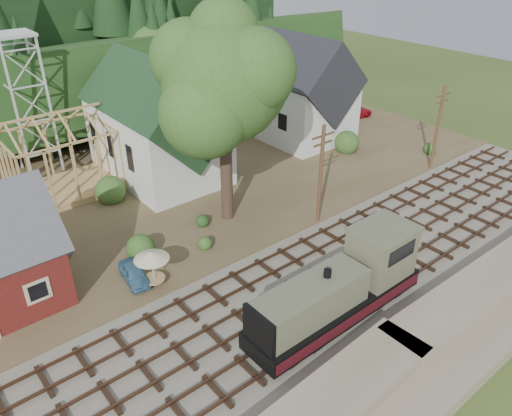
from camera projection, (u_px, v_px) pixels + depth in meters
ground at (298, 294)px, 31.05m from camera, size 140.00×140.00×0.00m
embankment at (414, 377)px, 25.36m from camera, size 64.00×5.00×1.60m
railroad_bed at (298, 293)px, 31.01m from camera, size 64.00×11.00×0.16m
village_flat at (154, 189)px, 43.03m from camera, size 64.00×26.00×0.30m
hillside at (53, 118)px, 59.17m from camera, size 70.00×28.96×12.74m
ridge at (11, 89)px, 69.88m from camera, size 80.00×20.00×12.00m
church at (159, 123)px, 42.77m from camera, size 8.40×15.17×13.00m
farmhouse at (299, 94)px, 51.33m from camera, size 8.40×10.80×10.60m
timber_frame at (61, 160)px, 40.84m from camera, size 8.20×6.20×6.99m
lattice_tower at (18, 63)px, 41.50m from camera, size 3.20×3.20×12.12m
big_tree at (225, 90)px, 33.94m from camera, size 10.90×8.40×14.70m
telegraph_pole_near at (321, 174)px, 36.31m from camera, size 2.20×0.28×8.00m
telegraph_pole_far at (438, 127)px, 44.61m from camera, size 2.20×0.28×8.00m
locomotive at (343, 288)px, 28.27m from camera, size 11.67×2.92×4.68m
car_blue at (134, 274)px, 31.50m from camera, size 1.73×3.36×1.09m
car_red at (354, 112)px, 58.34m from camera, size 4.89×2.81×1.28m
patio_set at (151, 257)px, 30.43m from camera, size 2.20×2.20×2.45m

